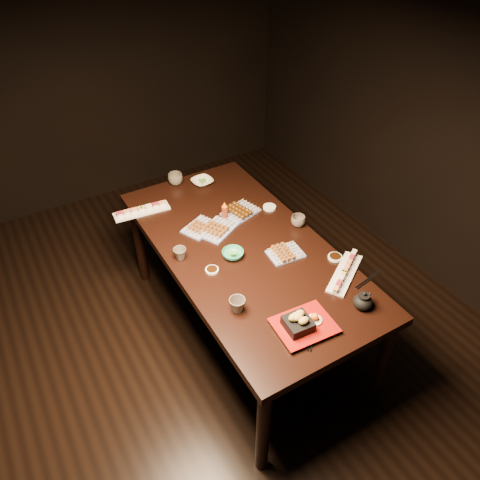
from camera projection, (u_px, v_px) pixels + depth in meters
name	position (u px, v px, depth m)	size (l,w,h in m)	color
ground	(208.00, 399.00, 2.82)	(5.00, 5.00, 0.00)	black
dining_table	(244.00, 292.00, 2.99)	(0.90, 1.80, 0.75)	black
sushi_platter_near	(345.00, 271.00, 2.56)	(0.36, 0.10, 0.04)	white
sushi_platter_far	(141.00, 209.00, 3.01)	(0.36, 0.10, 0.04)	white
yakitori_plate_center	(217.00, 227.00, 2.86)	(0.23, 0.16, 0.06)	#828EB6
yakitori_plate_right	(286.00, 251.00, 2.68)	(0.20, 0.14, 0.05)	#828EB6
yakitori_plate_left	(200.00, 225.00, 2.87)	(0.21, 0.15, 0.05)	#828EB6
tsukune_plate	(241.00, 210.00, 3.00)	(0.22, 0.16, 0.06)	#828EB6
edamame_bowl_green	(233.00, 254.00, 2.68)	(0.13, 0.13, 0.04)	#32996F
edamame_bowl_cream	(202.00, 182.00, 3.28)	(0.14, 0.14, 0.04)	beige
tempura_tray	(305.00, 321.00, 2.25)	(0.29, 0.23, 0.11)	black
teacup_near_left	(237.00, 305.00, 2.34)	(0.08, 0.08, 0.08)	#534A40
teacup_mid_right	(298.00, 221.00, 2.89)	(0.09, 0.09, 0.07)	#534A40
teacup_far_left	(180.00, 254.00, 2.66)	(0.07, 0.07, 0.07)	#534A40
teacup_far_right	(175.00, 179.00, 3.26)	(0.10, 0.10, 0.08)	#534A40
teapot	(363.00, 300.00, 2.36)	(0.12, 0.12, 0.10)	black
condiment_bottle	(225.00, 211.00, 2.93)	(0.04, 0.04, 0.12)	maroon
sauce_dish_west	(212.00, 270.00, 2.59)	(0.08, 0.08, 0.01)	white
sauce_dish_east	(269.00, 207.00, 3.05)	(0.09, 0.09, 0.01)	white
sauce_dish_se	(335.00, 257.00, 2.67)	(0.08, 0.08, 0.01)	white
sauce_dish_nw	(146.00, 210.00, 3.03)	(0.09, 0.09, 0.02)	white
chopsticks_near	(314.00, 332.00, 2.25)	(0.23, 0.02, 0.01)	black
chopsticks_se	(369.00, 279.00, 2.54)	(0.22, 0.02, 0.01)	black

